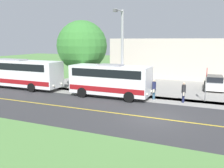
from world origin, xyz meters
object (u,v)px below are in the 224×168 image
Objects in this scene: transit_bus_rear at (12,72)px; commercial_building at (200,58)px; pedestrian_waiting at (154,88)px; stop_sign at (206,79)px; parked_car_near at (214,83)px; tree_curbside at (82,46)px; shuttle_bus_front at (110,79)px; street_light_pole at (122,50)px; pedestrian_with_bags at (184,92)px.

transit_bus_rear is 24.71m from commercial_building.
pedestrian_waiting is 0.61× the size of stop_sign.
transit_bus_rear is 2.66× the size of parked_car_near.
shuttle_bus_front is at bearing 57.50° from tree_curbside.
tree_curbside is (-2.90, -4.56, 2.86)m from shuttle_bus_front.
pedestrian_waiting reaches higher than parked_car_near.
shuttle_bus_front is at bearing -48.56° from parked_car_near.
street_light_pole is 1.07× the size of tree_curbside.
stop_sign is at bearing 99.84° from street_light_pole.
stop_sign is at bearing 121.33° from pedestrian_with_bags.
parked_car_near is at bearing 131.44° from shuttle_bus_front.
commercial_building is (-16.90, 6.30, 1.02)m from shuttle_bus_front.
parked_car_near is (-7.58, 8.59, -0.94)m from shuttle_bus_front.
pedestrian_waiting is 0.39× the size of parked_car_near.
tree_curbside reaches higher than transit_bus_rear.
tree_curbside is at bearing -114.65° from street_light_pole.
tree_curbside is at bearing -70.41° from parked_car_near.
street_light_pole is (1.23, -7.08, 2.29)m from stop_sign.
transit_bus_rear is at bearing -46.76° from commercial_building.
street_light_pole reaches higher than parked_car_near.
stop_sign is 7.54m from street_light_pole.
parked_car_near is at bearing 13.77° from commercial_building.
street_light_pole is (-0.39, 12.63, 2.56)m from transit_bus_rear.
shuttle_bus_front is at bearing -20.45° from commercial_building.
shuttle_bus_front is 4.32× the size of pedestrian_with_bags.
street_light_pole is 1.72× the size of parked_car_near.
commercial_building is (-16.53, 5.35, -1.61)m from street_light_pole.
parked_car_near is at bearing 145.32° from pedestrian_waiting.
street_light_pole is 0.33× the size of commercial_building.
tree_curbside reaches higher than parked_car_near.
stop_sign is at bearing -5.39° from parked_car_near.
transit_bus_rear reaches higher than pedestrian_waiting.
parked_car_near is 0.19× the size of commercial_building.
pedestrian_with_bags is 7.32m from parked_car_near.
street_light_pole is 17.45m from commercial_building.
pedestrian_with_bags is 0.59× the size of stop_sign.
pedestrian_with_bags is 0.07× the size of commercial_building.
transit_bus_rear is 4.14× the size of stop_sign.
pedestrian_waiting is (-0.74, 3.85, -0.68)m from shuttle_bus_front.
pedestrian_with_bags is (-0.61, 18.06, -0.78)m from transit_bus_rear.
parked_car_near is 9.80m from commercial_building.
shuttle_bus_front is at bearing 90.05° from transit_bus_rear.
shuttle_bus_front is 0.95× the size of street_light_pole.
transit_bus_rear reaches higher than stop_sign.
pedestrian_with_bags is at bearing 95.39° from shuttle_bus_front.
parked_car_near is (-5.98, 0.56, -1.28)m from stop_sign.
pedestrian_waiting is at bearing -8.62° from commercial_building.
parked_car_near is at bearing 109.59° from tree_curbside.
street_light_pole reaches higher than stop_sign.
parked_car_near is (-6.84, 4.73, -0.26)m from pedestrian_waiting.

